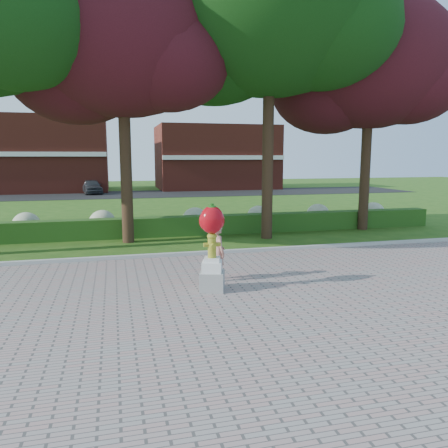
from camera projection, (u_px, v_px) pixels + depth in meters
name	position (u px, v px, depth m)	size (l,w,h in m)	color
ground	(213.00, 281.00, 11.69)	(100.00, 100.00, 0.00)	#254E13
walkway	(261.00, 340.00, 7.85)	(40.00, 14.00, 0.04)	gray
curb	(193.00, 254.00, 14.55)	(40.00, 0.18, 0.15)	#ADADA5
lawn_hedge	(176.00, 226.00, 18.33)	(24.00, 0.70, 0.80)	#1F4A15
hydrangea_row	(186.00, 219.00, 19.41)	(20.10, 1.10, 0.99)	#BBC596
street	(143.00, 194.00, 38.51)	(50.00, 8.00, 0.02)	black
building_left	(31.00, 154.00, 41.31)	(14.00, 8.00, 7.00)	maroon
building_right	(216.00, 157.00, 45.71)	(12.00, 8.00, 6.40)	maroon
tree_mid_left	(119.00, 45.00, 15.89)	(8.25, 7.04, 10.69)	black
tree_mid_right	(266.00, 14.00, 16.55)	(9.75, 8.32, 12.64)	black
tree_far_right	(367.00, 71.00, 18.96)	(7.88, 6.72, 10.21)	black
hydrant_sculpture	(212.00, 245.00, 10.56)	(0.73, 0.73, 2.14)	gray
woman	(218.00, 252.00, 11.51)	(0.55, 0.36, 1.50)	#B27466
parked_car	(92.00, 186.00, 38.76)	(1.51, 3.75, 1.28)	#3A3E42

